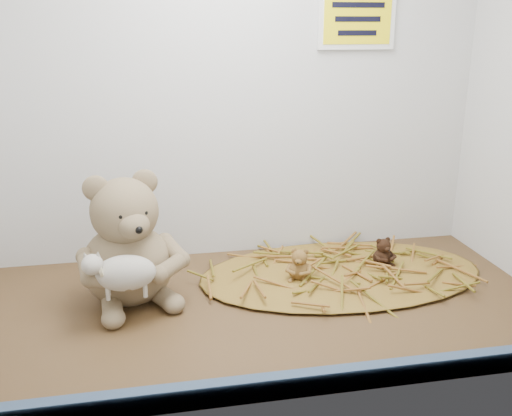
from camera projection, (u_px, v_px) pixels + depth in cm
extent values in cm
cube|color=#402C16|center=(252.00, 307.00, 113.88)|extent=(120.00, 60.00, 0.40)
cube|color=silver|center=(227.00, 66.00, 128.07)|extent=(120.00, 0.40, 90.00)
cube|color=#354B65|center=(286.00, 385.00, 86.42)|extent=(119.28, 2.20, 3.60)
ellipsoid|color=brown|center=(342.00, 273.00, 128.03)|extent=(64.33, 37.35, 1.25)
cube|color=yellow|center=(357.00, 19.00, 129.81)|extent=(16.00, 1.20, 11.00)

